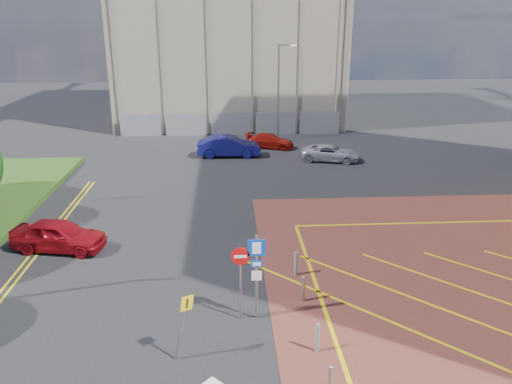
{
  "coord_description": "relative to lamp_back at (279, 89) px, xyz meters",
  "views": [
    {
      "loc": [
        -0.44,
        -14.11,
        10.05
      ],
      "look_at": [
        0.75,
        5.35,
        3.19
      ],
      "focal_mm": 35.0,
      "sensor_mm": 36.0,
      "label": 1
    }
  ],
  "objects": [
    {
      "name": "ground",
      "position": [
        -4.08,
        -28.0,
        -4.36
      ],
      "size": [
        140.0,
        140.0,
        0.0
      ],
      "primitive_type": "plane",
      "color": "black",
      "rests_on": "ground"
    },
    {
      "name": "lamp_back",
      "position": [
        0.0,
        0.0,
        0.0
      ],
      "size": [
        1.53,
        0.16,
        8.0
      ],
      "color": "#9EA0A8",
      "rests_on": "ground"
    },
    {
      "name": "sign_cluster",
      "position": [
        -3.78,
        -27.02,
        -2.41
      ],
      "size": [
        1.17,
        0.12,
        3.2
      ],
      "color": "#9EA0A8",
      "rests_on": "ground"
    },
    {
      "name": "warning_sign",
      "position": [
        -5.93,
        -29.1,
        -2.93
      ],
      "size": [
        0.69,
        0.41,
        2.25
      ],
      "color": "#9EA0A8",
      "rests_on": "ground"
    },
    {
      "name": "bollard_row",
      "position": [
        -1.78,
        -29.67,
        -3.89
      ],
      "size": [
        0.14,
        11.14,
        0.9
      ],
      "color": "#9EA0A8",
      "rests_on": "forecourt"
    },
    {
      "name": "construction_building",
      "position": [
        -4.08,
        12.0,
        6.64
      ],
      "size": [
        21.2,
        19.2,
        22.0
      ],
      "primitive_type": "cube",
      "color": "#A69A88",
      "rests_on": "ground"
    },
    {
      "name": "construction_fence",
      "position": [
        -3.08,
        2.0,
        -3.36
      ],
      "size": [
        21.6,
        0.06,
        2.0
      ],
      "primitive_type": "cube",
      "color": "gray",
      "rests_on": "ground"
    },
    {
      "name": "car_red_left",
      "position": [
        -12.2,
        -20.98,
        -3.64
      ],
      "size": [
        4.45,
        2.46,
        1.43
      ],
      "primitive_type": "imported",
      "rotation": [
        0.0,
        0.0,
        1.38
      ],
      "color": "maroon",
      "rests_on": "ground"
    },
    {
      "name": "car_blue_back",
      "position": [
        -4.32,
        -5.28,
        -3.58
      ],
      "size": [
        4.8,
        1.79,
        1.57
      ],
      "primitive_type": "imported",
      "rotation": [
        0.0,
        0.0,
        1.54
      ],
      "color": "navy",
      "rests_on": "ground"
    },
    {
      "name": "car_red_back",
      "position": [
        -1.0,
        -2.84,
        -3.8
      ],
      "size": [
        4.19,
        2.79,
        1.13
      ],
      "primitive_type": "imported",
      "rotation": [
        0.0,
        0.0,
        1.23
      ],
      "color": "#B2180F",
      "rests_on": "ground"
    },
    {
      "name": "car_silver_back",
      "position": [
        3.1,
        -6.96,
        -3.77
      ],
      "size": [
        4.58,
        2.96,
        1.17
      ],
      "primitive_type": "imported",
      "rotation": [
        0.0,
        0.0,
        1.31
      ],
      "color": "silver",
      "rests_on": "ground"
    }
  ]
}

